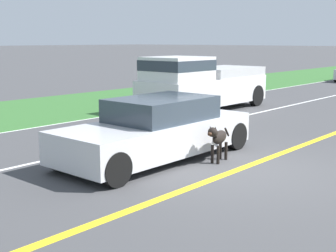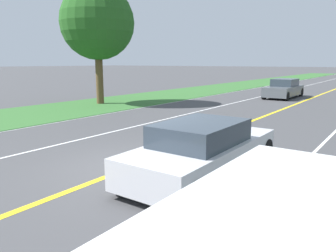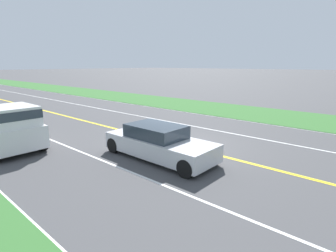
# 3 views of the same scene
# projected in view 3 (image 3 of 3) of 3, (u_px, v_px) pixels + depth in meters

# --- Properties ---
(ground_plane) EXTENTS (400.00, 400.00, 0.00)m
(ground_plane) POSITION_uv_depth(u_px,v_px,m) (178.00, 145.00, 12.05)
(ground_plane) COLOR #424244
(centre_divider_line) EXTENTS (0.18, 160.00, 0.01)m
(centre_divider_line) POSITION_uv_depth(u_px,v_px,m) (178.00, 145.00, 12.05)
(centre_divider_line) COLOR yellow
(centre_divider_line) RESTS_ON ground
(lane_edge_line_right) EXTENTS (0.14, 160.00, 0.01)m
(lane_edge_line_right) POSITION_uv_depth(u_px,v_px,m) (12.00, 204.00, 6.94)
(lane_edge_line_right) COLOR white
(lane_edge_line_right) RESTS_ON ground
(lane_edge_line_left) EXTENTS (0.14, 160.00, 0.01)m
(lane_edge_line_left) POSITION_uv_depth(u_px,v_px,m) (246.00, 121.00, 17.16)
(lane_edge_line_left) COLOR white
(lane_edge_line_left) RESTS_ON ground
(lane_dash_same_dir) EXTENTS (0.10, 160.00, 0.01)m
(lane_dash_same_dir) POSITION_uv_depth(u_px,v_px,m) (117.00, 167.00, 9.49)
(lane_dash_same_dir) COLOR white
(lane_dash_same_dir) RESTS_ON ground
(lane_dash_oncoming) EXTENTS (0.10, 160.00, 0.01)m
(lane_dash_oncoming) POSITION_uv_depth(u_px,v_px,m) (218.00, 131.00, 14.60)
(lane_dash_oncoming) COLOR white
(lane_dash_oncoming) RESTS_ON ground
(grass_verge_left) EXTENTS (6.00, 160.00, 0.03)m
(grass_verge_left) POSITION_uv_depth(u_px,v_px,m) (264.00, 114.00, 19.34)
(grass_verge_left) COLOR #33662D
(grass_verge_left) RESTS_ON ground
(ego_car) EXTENTS (1.80, 4.64, 1.32)m
(ego_car) POSITION_uv_depth(u_px,v_px,m) (159.00, 143.00, 10.27)
(ego_car) COLOR silver
(ego_car) RESTS_ON ground
(dog) EXTENTS (0.33, 1.03, 0.81)m
(dog) POSITION_uv_depth(u_px,v_px,m) (167.00, 137.00, 11.53)
(dog) COLOR black
(dog) RESTS_ON ground
(pickup_truck) EXTENTS (2.06, 5.39, 1.97)m
(pickup_truck) POSITION_uv_depth(u_px,v_px,m) (1.00, 125.00, 11.59)
(pickup_truck) COLOR silver
(pickup_truck) RESTS_ON ground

